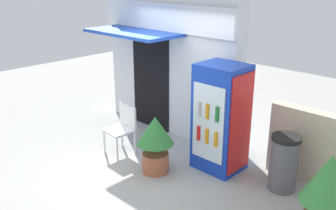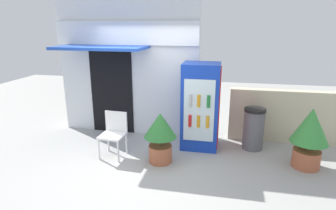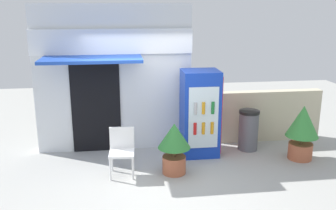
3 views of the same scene
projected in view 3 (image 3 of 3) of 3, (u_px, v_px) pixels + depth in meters
ground at (152, 177)px, 6.76m from camera, size 16.00×16.00×0.00m
storefront_building at (113, 77)px, 7.77m from camera, size 3.25×1.27×3.07m
drink_cooler at (200, 113)px, 7.58m from camera, size 0.76×0.71×1.78m
plastic_chair at (122, 148)px, 6.78m from camera, size 0.48×0.47×0.87m
potted_plant_near_shop at (174, 144)px, 6.78m from camera, size 0.60×0.60×0.97m
potted_plant_curbside at (302, 128)px, 7.39m from camera, size 0.65×0.65×1.12m
trash_bin at (248, 130)px, 7.95m from camera, size 0.43×0.43×0.87m
stone_boundary_wall at (269, 115)px, 8.50m from camera, size 2.35×0.23×1.16m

